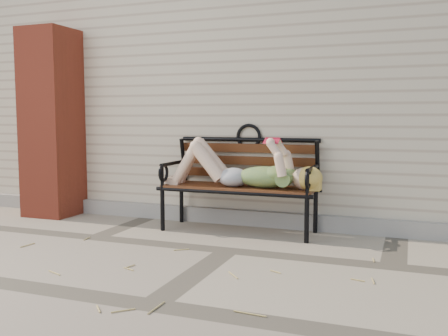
% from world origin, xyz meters
% --- Properties ---
extents(ground, '(80.00, 80.00, 0.00)m').
position_xyz_m(ground, '(0.00, 0.00, 0.00)').
color(ground, gray).
rests_on(ground, ground).
extents(house_wall, '(8.00, 4.00, 3.00)m').
position_xyz_m(house_wall, '(0.00, 3.00, 1.50)').
color(house_wall, '#C4B499').
rests_on(house_wall, ground).
extents(foundation_strip, '(8.00, 0.10, 0.15)m').
position_xyz_m(foundation_strip, '(0.00, 0.97, 0.07)').
color(foundation_strip, gray).
rests_on(foundation_strip, ground).
extents(brick_pillar, '(0.50, 0.50, 2.00)m').
position_xyz_m(brick_pillar, '(-2.30, 0.75, 1.00)').
color(brick_pillar, '#A43825').
rests_on(brick_pillar, ground).
extents(garden_bench, '(1.55, 0.62, 1.00)m').
position_xyz_m(garden_bench, '(-0.14, 0.77, 0.56)').
color(garden_bench, black).
rests_on(garden_bench, ground).
extents(reading_woman, '(1.46, 0.33, 0.46)m').
position_xyz_m(reading_woman, '(-0.13, 0.64, 0.59)').
color(reading_woman, '#0B444D').
rests_on(reading_woman, ground).
extents(straw_scatter, '(2.35, 1.43, 0.01)m').
position_xyz_m(straw_scatter, '(-0.01, -0.57, 0.01)').
color(straw_scatter, tan).
rests_on(straw_scatter, ground).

